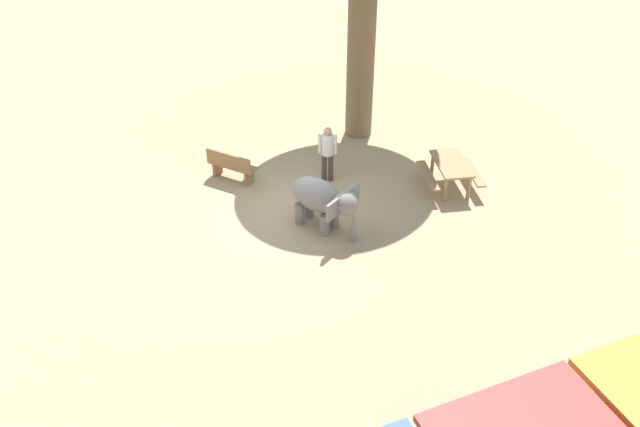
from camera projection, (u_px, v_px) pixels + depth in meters
ground_plane at (293, 212)px, 17.25m from camera, size 60.00×60.00×0.00m
elephant at (323, 199)px, 16.22m from camera, size 1.63×1.84×1.33m
person_handler at (328, 150)px, 17.98m from camera, size 0.45×0.32×1.62m
wooden_bench at (231, 165)px, 18.25m from camera, size 1.19×1.34×0.88m
picnic_table_near at (451, 169)px, 17.87m from camera, size 1.81×1.82×0.78m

